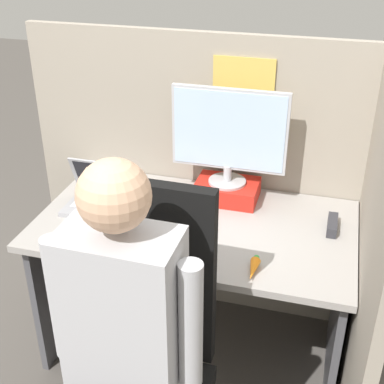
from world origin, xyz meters
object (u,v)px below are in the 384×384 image
person (119,344)px  paper_box (227,191)px  carrot_toy (253,269)px  stapler (332,225)px  office_chair (141,354)px  laptop (105,199)px  monitor (229,134)px

person → paper_box: bearing=85.0°
carrot_toy → person: (-0.30, -0.53, 0.05)m
paper_box → stapler: (0.48, -0.14, -0.02)m
paper_box → office_chair: office_chair is taller
paper_box → person: bearing=-95.0°
paper_box → laptop: (-0.50, -0.23, 0.00)m
paper_box → monitor: (0.00, 0.00, 0.28)m
stapler → carrot_toy: (-0.26, -0.38, -0.00)m
laptop → paper_box: bearing=24.3°
stapler → carrot_toy: bearing=-124.5°
paper_box → laptop: size_ratio=0.85×
office_chair → carrot_toy: bearing=49.7°
person → office_chair: bearing=91.1°
monitor → carrot_toy: 0.64m
paper_box → carrot_toy: size_ratio=2.02×
stapler → office_chair: size_ratio=0.12×
carrot_toy → person: 0.61m
laptop → person: person is taller
carrot_toy → paper_box: bearing=112.2°
laptop → office_chair: size_ratio=0.28×
laptop → person: (0.41, -0.82, 0.03)m
monitor → stapler: 0.58m
stapler → monitor: bearing=163.3°
monitor → stapler: bearing=-16.7°
laptop → carrot_toy: 0.77m
paper_box → office_chair: (-0.09, -0.89, -0.17)m
paper_box → person: (-0.09, -1.05, 0.03)m
monitor → person: 1.09m
paper_box → monitor: monitor is taller
office_chair → person: person is taller
stapler → office_chair: (-0.57, -0.74, -0.16)m
paper_box → stapler: bearing=-16.4°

